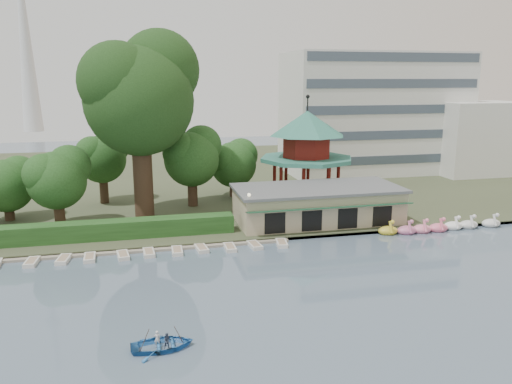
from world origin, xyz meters
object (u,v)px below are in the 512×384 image
object	(u,v)px
big_tree	(140,91)
rowboat_with_passengers	(162,341)
boathouse	(317,204)
pavilion	(307,147)
dock	(114,251)

from	to	relation	value
big_tree	rowboat_with_passengers	world-z (taller)	big_tree
boathouse	rowboat_with_passengers	xyz separation A→B (m)	(-18.31, -23.42, -1.82)
pavilion	big_tree	world-z (taller)	big_tree
dock	rowboat_with_passengers	size ratio (longest dim) A/B	6.26
pavilion	big_tree	size ratio (longest dim) A/B	0.63
dock	big_tree	xyz separation A→B (m)	(3.17, 11.00, 14.66)
pavilion	big_tree	distance (m)	22.40
pavilion	boathouse	bearing A→B (deg)	-101.28
dock	boathouse	bearing A→B (deg)	12.24
boathouse	rowboat_with_passengers	world-z (taller)	boathouse
boathouse	rowboat_with_passengers	bearing A→B (deg)	-128.01
dock	boathouse	world-z (taller)	boathouse
pavilion	rowboat_with_passengers	bearing A→B (deg)	-121.26
dock	pavilion	bearing A→B (deg)	31.66
boathouse	dock	bearing A→B (deg)	-167.76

